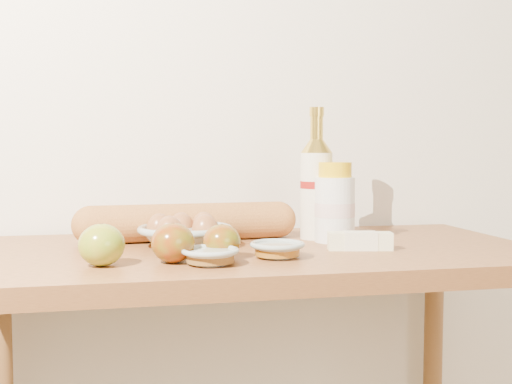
% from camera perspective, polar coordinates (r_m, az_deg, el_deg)
% --- Properties ---
extents(back_wall, '(3.50, 0.02, 2.60)m').
position_cam_1_polar(back_wall, '(1.67, -2.62, 10.46)').
color(back_wall, silver).
rests_on(back_wall, ground).
extents(table, '(1.20, 0.60, 0.90)m').
position_cam_1_polar(table, '(1.38, -0.26, -10.05)').
color(table, '#955C30').
rests_on(table, ground).
extents(bourbon_bottle, '(0.08, 0.08, 0.30)m').
position_cam_1_polar(bourbon_bottle, '(1.49, 5.38, 0.57)').
color(bourbon_bottle, beige).
rests_on(bourbon_bottle, table).
extents(cream_bottle, '(0.11, 0.11, 0.18)m').
position_cam_1_polar(cream_bottle, '(1.44, 7.02, -1.16)').
color(cream_bottle, white).
rests_on(cream_bottle, table).
extents(egg_bowl, '(0.23, 0.23, 0.07)m').
position_cam_1_polar(egg_bowl, '(1.37, -6.35, -3.68)').
color(egg_bowl, '#95A29D').
rests_on(egg_bowl, table).
extents(baguette, '(0.51, 0.11, 0.08)m').
position_cam_1_polar(baguette, '(1.46, -6.07, -2.68)').
color(baguette, '#B67437').
rests_on(baguette, table).
extents(apple_yellowgreen, '(0.10, 0.10, 0.08)m').
position_cam_1_polar(apple_yellowgreen, '(1.18, -13.56, -4.60)').
color(apple_yellowgreen, '#A08720').
rests_on(apple_yellowgreen, table).
extents(apple_redgreen_front, '(0.09, 0.09, 0.07)m').
position_cam_1_polar(apple_redgreen_front, '(1.18, -7.40, -4.51)').
color(apple_redgreen_front, '#920908').
rests_on(apple_redgreen_front, table).
extents(apple_redgreen_right, '(0.08, 0.08, 0.07)m').
position_cam_1_polar(apple_redgreen_right, '(1.22, -3.05, -4.41)').
color(apple_redgreen_right, '#931208').
rests_on(apple_redgreen_right, table).
extents(sugar_bowl, '(0.11, 0.11, 0.03)m').
position_cam_1_polar(sugar_bowl, '(1.16, -4.09, -5.68)').
color(sugar_bowl, '#98A6A1').
rests_on(sugar_bowl, table).
extents(syrup_bowl, '(0.14, 0.14, 0.03)m').
position_cam_1_polar(syrup_bowl, '(1.23, 1.91, -5.12)').
color(syrup_bowl, '#909D97').
rests_on(syrup_bowl, table).
extents(butter_stick, '(0.14, 0.06, 0.04)m').
position_cam_1_polar(butter_stick, '(1.34, 9.23, -4.33)').
color(butter_stick, beige).
rests_on(butter_stick, table).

